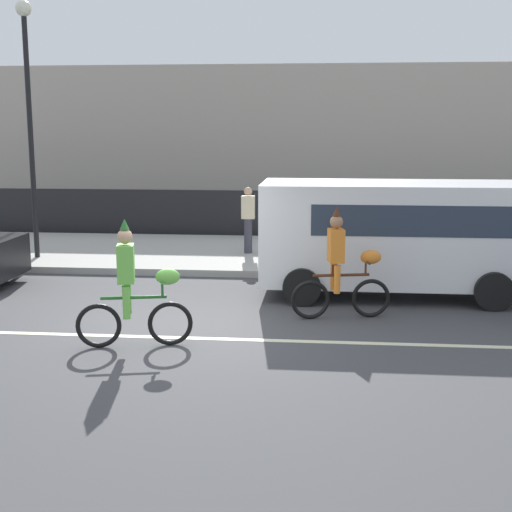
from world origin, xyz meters
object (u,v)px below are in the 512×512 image
parade_cyclist_orange (342,270)px  parked_van_white (397,230)px  street_lamp_post (28,92)px  pedestrian_onlooker (248,218)px  parade_cyclist_lime (135,291)px

parade_cyclist_orange → parked_van_white: (1.07, 1.79, 0.44)m
street_lamp_post → pedestrian_onlooker: size_ratio=3.62×
parade_cyclist_lime → parked_van_white: bearing=41.6°
pedestrian_onlooker → parade_cyclist_orange: bearing=-67.7°
street_lamp_post → pedestrian_onlooker: 5.87m
street_lamp_post → parade_cyclist_lime: bearing=-56.6°
parked_van_white → street_lamp_post: size_ratio=0.85×
parade_cyclist_lime → pedestrian_onlooker: (0.89, 7.20, 0.17)m
parade_cyclist_orange → street_lamp_post: street_lamp_post is taller
parade_cyclist_orange → street_lamp_post: 8.88m
parade_cyclist_lime → pedestrian_onlooker: bearing=82.9°
parade_cyclist_orange → parked_van_white: size_ratio=0.38×
parade_cyclist_lime → parked_van_white: (4.14, 3.68, 0.44)m
parked_van_white → street_lamp_post: 8.98m
parade_cyclist_orange → pedestrian_onlooker: 5.73m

